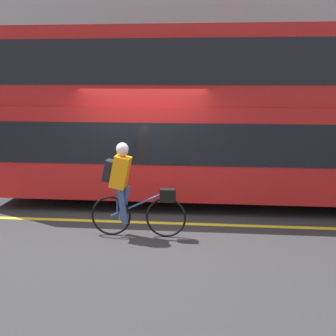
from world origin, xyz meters
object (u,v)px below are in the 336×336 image
bus (209,109)px  cyclist_on_bike (128,187)px  street_sign_post (273,116)px  trash_bin (30,145)px

bus → cyclist_on_bike: (-1.32, -2.46, -1.16)m
bus → street_sign_post: size_ratio=3.49×
cyclist_on_bike → street_sign_post: street_sign_post is taller
cyclist_on_bike → trash_bin: size_ratio=1.69×
bus → street_sign_post: bus is taller
bus → street_sign_post: 4.23m
trash_bin → street_sign_post: 7.50m
trash_bin → street_sign_post: bearing=-0.0°
cyclist_on_bike → bus: bearing=61.9°
cyclist_on_bike → street_sign_post: (3.13, 6.26, 0.71)m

